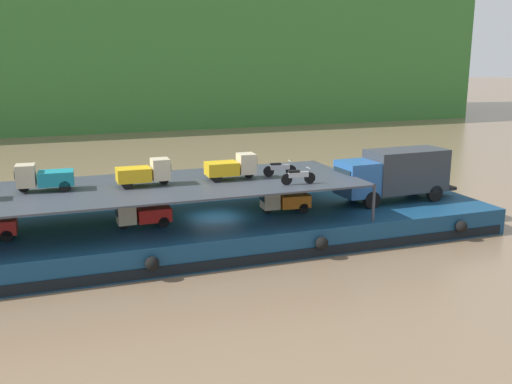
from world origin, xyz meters
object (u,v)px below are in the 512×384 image
at_px(cargo_barge, 216,230).
at_px(mini_truck_upper_mid, 44,177).
at_px(mini_truck_lower_mid, 284,200).
at_px(motorcycle_upper_port, 298,176).
at_px(mini_truck_upper_bow, 232,167).
at_px(motorcycle_upper_centre, 280,169).
at_px(mini_truck_upper_fore, 144,173).
at_px(mini_truck_lower_aft, 143,214).
at_px(covered_lorry, 395,174).

bearing_deg(cargo_barge, mini_truck_upper_mid, 175.54).
bearing_deg(mini_truck_lower_mid, motorcycle_upper_port, -91.24).
height_order(mini_truck_upper_bow, motorcycle_upper_centre, mini_truck_upper_bow).
distance_m(mini_truck_upper_mid, motorcycle_upper_centre, 12.41).
height_order(mini_truck_upper_fore, motorcycle_upper_port, mini_truck_upper_fore).
xyz_separation_m(mini_truck_lower_aft, mini_truck_upper_fore, (0.29, 0.66, 2.00)).
height_order(mini_truck_lower_mid, mini_truck_upper_mid, mini_truck_upper_mid).
distance_m(mini_truck_upper_mid, mini_truck_upper_fore, 4.91).
height_order(cargo_barge, motorcycle_upper_centre, motorcycle_upper_centre).
distance_m(cargo_barge, covered_lorry, 11.38).
xyz_separation_m(covered_lorry, mini_truck_upper_fore, (-14.87, 0.40, 1.00)).
relative_size(mini_truck_lower_aft, mini_truck_upper_mid, 0.99).
bearing_deg(mini_truck_upper_bow, mini_truck_lower_aft, -172.55).
bearing_deg(mini_truck_upper_fore, mini_truck_upper_mid, 173.80).
xyz_separation_m(mini_truck_upper_mid, mini_truck_upper_bow, (9.62, -0.53, 0.00)).
xyz_separation_m(mini_truck_lower_mid, mini_truck_upper_fore, (-7.65, 0.48, 2.00)).
relative_size(mini_truck_lower_aft, mini_truck_lower_mid, 0.99).
distance_m(motorcycle_upper_port, motorcycle_upper_centre, 2.27).
relative_size(mini_truck_upper_bow, motorcycle_upper_port, 1.45).
bearing_deg(mini_truck_lower_aft, motorcycle_upper_port, -12.35).
bearing_deg(motorcycle_upper_port, mini_truck_upper_mid, 166.86).
relative_size(mini_truck_upper_mid, mini_truck_upper_bow, 1.01).
relative_size(covered_lorry, mini_truck_upper_mid, 2.83).
height_order(mini_truck_upper_fore, mini_truck_upper_bow, same).
distance_m(covered_lorry, mini_truck_lower_aft, 15.20).
height_order(mini_truck_lower_aft, motorcycle_upper_centre, motorcycle_upper_centre).
bearing_deg(motorcycle_upper_centre, motorcycle_upper_port, -87.19).
distance_m(mini_truck_lower_mid, motorcycle_upper_centre, 1.78).
height_order(mini_truck_upper_mid, motorcycle_upper_port, mini_truck_upper_mid).
xyz_separation_m(mini_truck_lower_aft, motorcycle_upper_port, (7.90, -1.73, 1.74)).
distance_m(mini_truck_lower_aft, mini_truck_upper_bow, 5.45).
bearing_deg(covered_lorry, mini_truck_lower_mid, -179.40).
xyz_separation_m(covered_lorry, mini_truck_upper_mid, (-19.76, 0.93, 1.00)).
xyz_separation_m(mini_truck_lower_aft, mini_truck_lower_mid, (7.95, 0.18, 0.00)).
xyz_separation_m(cargo_barge, mini_truck_upper_fore, (-3.76, 0.14, 3.44)).
distance_m(mini_truck_upper_bow, motorcycle_upper_centre, 2.78).
bearing_deg(motorcycle_upper_port, cargo_barge, 149.80).
height_order(cargo_barge, motorcycle_upper_port, motorcycle_upper_port).
bearing_deg(covered_lorry, mini_truck_upper_bow, 177.74).
height_order(mini_truck_lower_aft, mini_truck_upper_mid, mini_truck_upper_mid).
bearing_deg(cargo_barge, mini_truck_upper_fore, 177.81).
relative_size(covered_lorry, mini_truck_lower_mid, 2.83).
bearing_deg(motorcycle_upper_port, mini_truck_upper_bow, 140.36).
height_order(mini_truck_lower_mid, motorcycle_upper_port, motorcycle_upper_port).
bearing_deg(mini_truck_upper_fore, covered_lorry, -1.54).
bearing_deg(mini_truck_upper_mid, cargo_barge, -4.46).
bearing_deg(covered_lorry, cargo_barge, 178.67).
distance_m(cargo_barge, motorcycle_upper_centre, 4.91).
height_order(cargo_barge, mini_truck_upper_bow, mini_truck_upper_bow).
bearing_deg(mini_truck_upper_bow, covered_lorry, -2.26).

